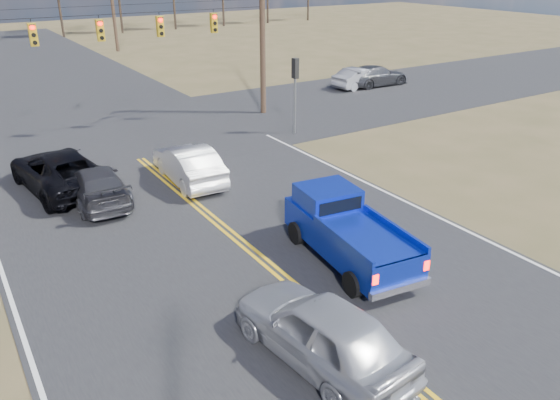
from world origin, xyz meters
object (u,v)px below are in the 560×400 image
white_car_queue (189,164)px  dgrey_car_queue (96,185)px  black_suv (60,171)px  cross_car_east_far (376,76)px  cross_car_east_near (360,78)px  silver_suv (322,330)px  pickup_truck (346,231)px

white_car_queue → dgrey_car_queue: 3.75m
black_suv → dgrey_car_queue: black_suv is taller
cross_car_east_far → cross_car_east_near: bearing=86.6°
black_suv → dgrey_car_queue: bearing=106.5°
white_car_queue → cross_car_east_far: 21.39m
black_suv → cross_car_east_far: black_suv is taller
white_car_queue → dgrey_car_queue: white_car_queue is taller
black_suv → cross_car_east_near: black_suv is taller
black_suv → cross_car_east_far: size_ratio=1.14×
black_suv → white_car_queue: bearing=149.6°
cross_car_east_near → cross_car_east_far: cross_car_east_far is taller
cross_car_east_far → white_car_queue: bearing=118.5°
silver_suv → cross_car_east_far: size_ratio=0.96×
pickup_truck → white_car_queue: pickup_truck is taller
dgrey_car_queue → cross_car_east_far: size_ratio=0.94×
pickup_truck → white_car_queue: (-1.42, 8.40, -0.17)m
silver_suv → cross_car_east_far: silver_suv is taller
dgrey_car_queue → white_car_queue: bearing=-176.2°
silver_suv → white_car_queue: silver_suv is taller
pickup_truck → cross_car_east_near: size_ratio=1.24×
white_car_queue → cross_car_east_far: size_ratio=0.93×
white_car_queue → dgrey_car_queue: size_ratio=0.99×
dgrey_car_queue → cross_car_east_near: cross_car_east_near is taller
pickup_truck → cross_car_east_near: (16.12, 18.37, -0.23)m
pickup_truck → dgrey_car_queue: (-5.16, 8.40, -0.26)m
pickup_truck → silver_suv: size_ratio=1.12×
pickup_truck → black_suv: pickup_truck is taller
pickup_truck → cross_car_east_far: 25.34m
silver_suv → dgrey_car_queue: (-1.78, 11.72, -0.13)m
dgrey_car_queue → cross_car_east_far: 24.78m
pickup_truck → silver_suv: 4.75m
pickup_truck → cross_car_east_near: 24.44m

